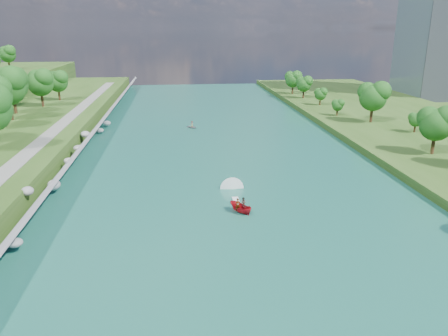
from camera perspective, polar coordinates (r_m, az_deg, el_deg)
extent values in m
plane|color=#2D5119|center=(56.63, 2.13, -6.47)|extent=(260.00, 260.00, 0.00)
cube|color=#17584D|center=(75.15, -0.05, -0.19)|extent=(55.00, 240.00, 0.10)
cube|color=slate|center=(76.43, -19.70, 0.42)|extent=(3.54, 236.00, 4.05)
ellipsoid|color=gray|center=(52.89, -25.62, -8.81)|extent=(1.61, 1.67, 0.92)
ellipsoid|color=gray|center=(61.99, -24.30, -2.76)|extent=(1.61, 1.72, 1.15)
ellipsoid|color=gray|center=(68.56, -21.34, -2.06)|extent=(1.87, 2.31, 1.47)
ellipsoid|color=gray|center=(77.80, -19.65, 0.86)|extent=(1.58, 1.36, 1.15)
ellipsoid|color=gray|center=(84.62, -18.49, 2.51)|extent=(1.82, 1.67, 1.02)
ellipsoid|color=gray|center=(93.99, -17.69, 4.24)|extent=(1.86, 2.39, 1.21)
ellipsoid|color=gray|center=(104.86, -15.86, 4.74)|extent=(1.56, 1.95, 1.11)
ellipsoid|color=gray|center=(111.27, -15.03, 5.67)|extent=(1.82, 2.08, 1.21)
cube|color=gray|center=(77.82, -24.60, 1.48)|extent=(3.00, 200.00, 0.10)
cube|color=gray|center=(171.77, 26.91, 18.24)|extent=(22.00, 22.00, 60.00)
ellipsoid|color=#165318|center=(109.08, -26.43, 9.25)|extent=(8.39, 8.39, 13.98)
ellipsoid|color=#165318|center=(117.25, -25.94, 9.54)|extent=(7.78, 7.78, 12.97)
ellipsoid|color=#165318|center=(125.17, -22.85, 10.02)|extent=(6.93, 6.93, 11.55)
ellipsoid|color=#165318|center=(134.91, -20.88, 10.37)|extent=(5.97, 5.97, 9.95)
ellipsoid|color=#165318|center=(86.73, 25.95, 4.97)|extent=(6.20, 6.20, 10.33)
ellipsoid|color=#165318|center=(104.10, 23.77, 5.70)|extent=(3.16, 3.16, 5.27)
ellipsoid|color=#165318|center=(111.26, 18.89, 8.60)|extent=(6.94, 6.94, 11.56)
ellipsoid|color=#165318|center=(117.96, 14.62, 7.85)|extent=(3.05, 3.05, 5.08)
ellipsoid|color=#165318|center=(133.33, 12.49, 9.31)|extent=(3.63, 3.63, 6.05)
ellipsoid|color=#165318|center=(145.98, 10.39, 10.61)|extent=(5.06, 5.06, 8.43)
ellipsoid|color=#165318|center=(155.09, 8.99, 11.24)|extent=(5.56, 5.56, 9.27)
ellipsoid|color=#165318|center=(180.67, -26.40, 13.07)|extent=(5.97, 5.97, 9.94)
imported|color=#B30E18|center=(57.60, 2.15, -5.16)|extent=(3.30, 3.72, 1.40)
imported|color=#66605B|center=(56.98, 1.82, -4.84)|extent=(0.65, 0.43, 1.77)
imported|color=#66605B|center=(57.97, 2.58, -4.58)|extent=(0.90, 0.81, 1.52)
cube|color=white|center=(60.60, 1.74, -4.65)|extent=(0.90, 5.00, 0.06)
imported|color=gray|center=(106.84, -4.19, 5.39)|extent=(3.41, 3.50, 0.59)
imported|color=#66605B|center=(106.71, -4.20, 5.74)|extent=(0.77, 0.59, 1.40)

